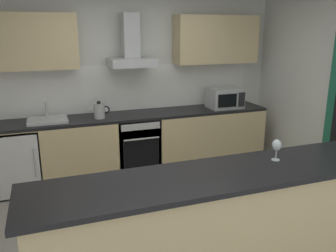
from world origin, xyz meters
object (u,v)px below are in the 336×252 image
Objects in this scene: oven at (136,144)px; wine_glass at (277,146)px; range_hood at (131,50)px; kettle at (99,111)px; microwave at (225,98)px; sink at (47,120)px; refrigerator at (17,160)px.

oven is 2.56m from wine_glass.
wine_glass is at bearing -77.25° from range_hood.
microwave is at bearing 0.17° from kettle.
sink is at bearing 179.46° from oven.
refrigerator is at bearing -178.10° from sink.
range_hood is at bearing 4.77° from refrigerator.
sink is 0.67m from kettle.
kettle is at bearing -3.83° from sink.
refrigerator is 1.70× the size of microwave.
range_hood is (1.17, 0.12, 0.86)m from sink.
microwave is 2.81× the size of wine_glass.
kettle is (0.67, -0.04, 0.08)m from sink.
kettle reaches higher than refrigerator.
range_hood is (0.00, 0.13, 1.33)m from oven.
sink is 2.98m from wine_glass.
oven is 1.60× the size of microwave.
range_hood is (-1.40, 0.16, 0.74)m from microwave.
wine_glass is (1.08, -2.37, 0.13)m from kettle.
microwave reaches higher than kettle.
microwave is (1.40, -0.03, 0.59)m from oven.
range_hood is at bearing 90.00° from oven.
refrigerator is 1.18× the size of range_hood.
microwave is at bearing -6.39° from range_hood.
refrigerator is 3.31m from wine_glass.
range_hood is 4.05× the size of wine_glass.
wine_glass is at bearing -76.59° from oven.
oven is at bearing -90.00° from range_hood.
oven is at bearing 178.86° from microwave.
kettle reaches higher than oven.
wine_glass reaches higher than refrigerator.
sink is at bearing 179.14° from microwave.
sink is (0.41, 0.01, 0.50)m from refrigerator.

